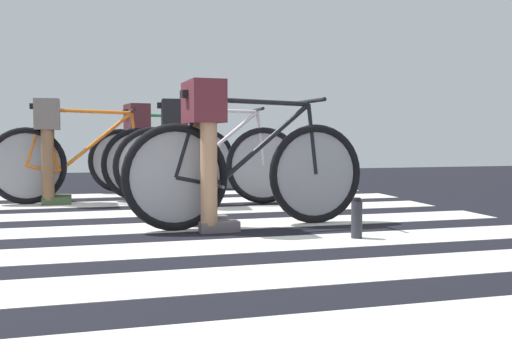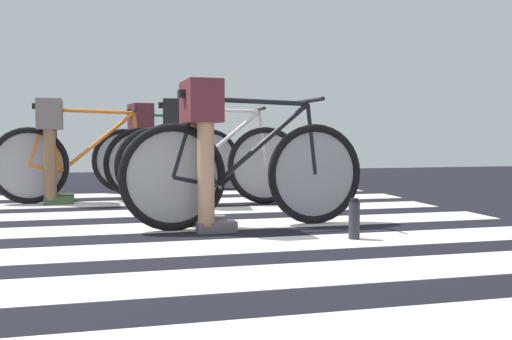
# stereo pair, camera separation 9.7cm
# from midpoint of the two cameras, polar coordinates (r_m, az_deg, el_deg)

# --- Properties ---
(ground) EXTENTS (18.00, 14.00, 0.02)m
(ground) POSITION_cam_midpoint_polar(r_m,az_deg,el_deg) (3.41, -12.55, -7.48)
(ground) COLOR black
(crosswalk_markings) EXTENTS (5.44, 5.78, 0.00)m
(crosswalk_markings) POSITION_cam_midpoint_polar(r_m,az_deg,el_deg) (3.58, -11.92, -6.73)
(crosswalk_markings) COLOR beige
(crosswalk_markings) RESTS_ON ground
(bicycle_1_of_4) EXTENTS (1.74, 0.52, 0.93)m
(bicycle_1_of_4) POSITION_cam_midpoint_polar(r_m,az_deg,el_deg) (3.89, -1.49, -0.18)
(bicycle_1_of_4) COLOR black
(bicycle_1_of_4) RESTS_ON ground
(cyclist_1_of_4) EXTENTS (0.34, 0.42, 1.00)m
(cyclist_1_of_4) POSITION_cam_midpoint_polar(r_m,az_deg,el_deg) (3.80, -5.97, 3.65)
(cyclist_1_of_4) COLOR #A87A5B
(cyclist_1_of_4) RESTS_ON ground
(bicycle_2_of_4) EXTENTS (1.74, 0.52, 0.93)m
(bicycle_2_of_4) POSITION_cam_midpoint_polar(r_m,az_deg,el_deg) (5.21, -5.29, 0.70)
(bicycle_2_of_4) COLOR black
(bicycle_2_of_4) RESTS_ON ground
(cyclist_2_of_4) EXTENTS (0.34, 0.42, 0.96)m
(cyclist_2_of_4) POSITION_cam_midpoint_polar(r_m,az_deg,el_deg) (5.18, -8.73, 3.26)
(cyclist_2_of_4) COLOR beige
(cyclist_2_of_4) RESTS_ON ground
(bicycle_3_of_4) EXTENTS (1.74, 0.52, 0.93)m
(bicycle_3_of_4) POSITION_cam_midpoint_polar(r_m,az_deg,el_deg) (5.62, -17.49, 0.75)
(bicycle_3_of_4) COLOR black
(bicycle_3_of_4) RESTS_ON ground
(cyclist_3_of_4) EXTENTS (0.33, 0.42, 0.97)m
(cyclist_3_of_4) POSITION_cam_midpoint_polar(r_m,az_deg,el_deg) (5.62, -20.71, 3.19)
(cyclist_3_of_4) COLOR brown
(cyclist_3_of_4) RESTS_ON ground
(bicycle_4_of_4) EXTENTS (1.72, 0.54, 0.93)m
(bicycle_4_of_4) POSITION_cam_midpoint_polar(r_m,az_deg,el_deg) (6.64, -9.64, 1.24)
(bicycle_4_of_4) COLOR black
(bicycle_4_of_4) RESTS_ON ground
(cyclist_4_of_4) EXTENTS (0.37, 0.44, 1.00)m
(cyclist_4_of_4) POSITION_cam_midpoint_polar(r_m,az_deg,el_deg) (6.56, -12.29, 3.45)
(cyclist_4_of_4) COLOR tan
(cyclist_4_of_4) RESTS_ON ground
(water_bottle) EXTENTS (0.07, 0.07, 0.25)m
(water_bottle) POSITION_cam_midpoint_polar(r_m,az_deg,el_deg) (3.52, 9.40, -4.94)
(water_bottle) COLOR #282931
(water_bottle) RESTS_ON ground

